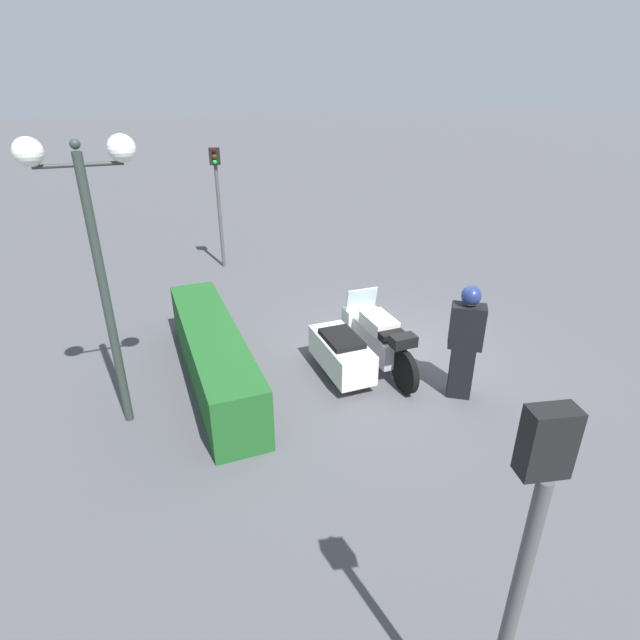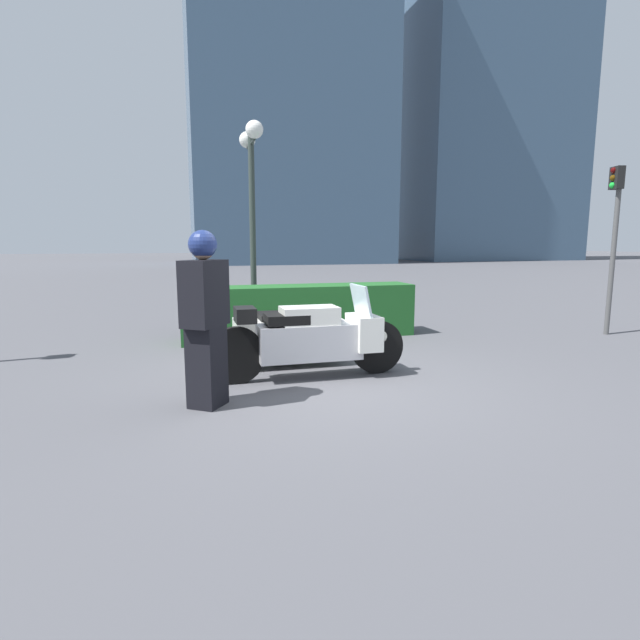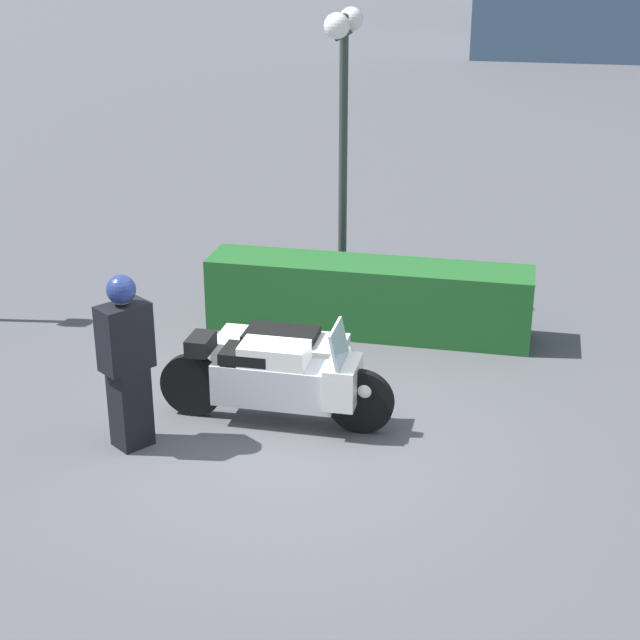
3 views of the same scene
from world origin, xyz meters
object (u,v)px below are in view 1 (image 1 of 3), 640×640
at_px(twin_lamp_post, 90,217).
at_px(traffic_light_far, 522,558).
at_px(traffic_light_near, 218,190).
at_px(police_motorcycle, 357,343).
at_px(hedge_bush_curbside, 214,355).
at_px(officer_rider, 465,340).

height_order(twin_lamp_post, traffic_light_far, twin_lamp_post).
bearing_deg(traffic_light_near, police_motorcycle, 24.04).
relative_size(hedge_bush_curbside, traffic_light_far, 1.38).
height_order(police_motorcycle, officer_rider, officer_rider).
xyz_separation_m(police_motorcycle, traffic_light_near, (6.09, 1.06, 1.55)).
distance_m(twin_lamp_post, traffic_light_far, 5.72).
xyz_separation_m(officer_rider, traffic_light_near, (7.43, 2.22, 1.07)).
bearing_deg(traffic_light_near, twin_lamp_post, -9.13).
bearing_deg(officer_rider, hedge_bush_curbside, -82.65).
xyz_separation_m(hedge_bush_curbside, twin_lamp_post, (-0.62, 1.39, 2.52)).
relative_size(officer_rider, twin_lamp_post, 0.47).
distance_m(officer_rider, traffic_light_near, 7.82).
bearing_deg(traffic_light_far, twin_lamp_post, 35.65).
distance_m(police_motorcycle, twin_lamp_post, 4.50).
bearing_deg(officer_rider, traffic_light_near, -128.38).
xyz_separation_m(police_motorcycle, hedge_bush_curbside, (0.49, 2.34, -0.01)).
bearing_deg(hedge_bush_curbside, twin_lamp_post, 114.05).
bearing_deg(traffic_light_near, traffic_light_far, 11.83).
xyz_separation_m(officer_rider, twin_lamp_post, (1.21, 4.89, 2.03)).
bearing_deg(police_motorcycle, traffic_light_far, 163.85).
height_order(twin_lamp_post, traffic_light_near, twin_lamp_post).
relative_size(police_motorcycle, twin_lamp_post, 0.65).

